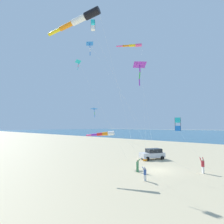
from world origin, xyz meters
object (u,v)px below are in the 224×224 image
at_px(person_child_grey_jacket, 145,173).
at_px(kite_windsock_rainbow_low_near, 80,19).
at_px(kite_windsock_magenta_far_left, 133,46).
at_px(kite_box_black_fish_shape, 93,26).
at_px(person_adult_flyer, 203,165).
at_px(kite_box_green_low_center, 178,124).
at_px(kite_delta_orange_high_right, 140,65).
at_px(cooler_box, 145,160).
at_px(kite_delta_long_streamer_right, 94,109).
at_px(kite_delta_white_trailing, 90,44).
at_px(kite_windsock_purple_drifting, 104,134).
at_px(kite_delta_blue_topmost, 79,63).
at_px(parked_car, 153,154).
at_px(person_child_green_jacket, 138,165).

bearing_deg(person_child_grey_jacket, kite_windsock_rainbow_low_near, -32.76).
xyz_separation_m(kite_windsock_magenta_far_left, kite_box_black_fish_shape, (5.67, -2.99, 2.15)).
xyz_separation_m(person_adult_flyer, kite_box_green_low_center, (4.05, -1.24, 5.01)).
relative_size(person_child_grey_jacket, kite_delta_orange_high_right, 0.10).
relative_size(cooler_box, kite_windsock_rainbow_low_near, 0.03).
xyz_separation_m(kite_delta_long_streamer_right, kite_box_green_low_center, (0.70, 15.61, -2.85)).
distance_m(kite_delta_white_trailing, kite_windsock_purple_drifting, 19.88).
bearing_deg(kite_delta_orange_high_right, person_adult_flyer, 115.94).
xyz_separation_m(person_child_grey_jacket, kite_windsock_magenta_far_left, (-5.56, -5.70, 17.76)).
height_order(person_child_grey_jacket, kite_delta_blue_topmost, kite_delta_blue_topmost).
bearing_deg(kite_windsock_purple_drifting, kite_delta_long_streamer_right, -124.81).
xyz_separation_m(person_adult_flyer, kite_delta_long_streamer_right, (3.36, -16.86, 7.87)).
bearing_deg(kite_delta_orange_high_right, parked_car, -159.77).
xyz_separation_m(person_child_grey_jacket, kite_box_black_fish_shape, (0.11, -8.69, 19.91)).
relative_size(cooler_box, person_child_grey_jacket, 0.41).
height_order(person_child_green_jacket, kite_delta_long_streamer_right, kite_delta_long_streamer_right).
bearing_deg(kite_delta_white_trailing, kite_box_black_fish_shape, 54.56).
distance_m(kite_delta_orange_high_right, kite_windsock_purple_drifting, 11.61).
height_order(kite_delta_white_trailing, kite_windsock_purple_drifting, kite_delta_white_trailing).
xyz_separation_m(person_adult_flyer, person_child_green_jacket, (5.16, -6.22, -0.15)).
bearing_deg(kite_delta_white_trailing, kite_delta_orange_high_right, 92.51).
height_order(person_child_grey_jacket, kite_delta_orange_high_right, kite_delta_orange_high_right).
xyz_separation_m(kite_windsock_magenta_far_left, kite_delta_blue_topmost, (6.62, -5.08, -3.25)).
distance_m(kite_windsock_purple_drifting, kite_delta_long_streamer_right, 11.95).
distance_m(person_child_green_jacket, kite_windsock_purple_drifting, 6.30).
distance_m(person_adult_flyer, kite_windsock_rainbow_low_near, 22.26).
distance_m(person_child_green_jacket, kite_windsock_magenta_far_left, 18.18).
height_order(person_adult_flyer, person_child_green_jacket, person_adult_flyer).
relative_size(kite_delta_orange_high_right, kite_delta_long_streamer_right, 1.65).
height_order(person_child_green_jacket, kite_windsock_rainbow_low_near, kite_windsock_rainbow_low_near).
height_order(cooler_box, person_adult_flyer, person_adult_flyer).
xyz_separation_m(kite_delta_white_trailing, kite_windsock_magenta_far_left, (-1.73, 8.53, -2.44)).
relative_size(person_adult_flyer, kite_delta_long_streamer_right, 0.21).
bearing_deg(kite_windsock_purple_drifting, cooler_box, -169.78).
bearing_deg(kite_delta_orange_high_right, kite_windsock_magenta_far_left, -119.55).
relative_size(person_child_green_jacket, kite_delta_white_trailing, 0.08).
distance_m(person_child_grey_jacket, kite_windsock_purple_drifting, 6.23).
relative_size(kite_delta_white_trailing, kite_windsock_purple_drifting, 2.10).
height_order(kite_windsock_magenta_far_left, kite_delta_long_streamer_right, kite_windsock_magenta_far_left).
distance_m(parked_car, kite_box_green_low_center, 12.83).
bearing_deg(kite_delta_orange_high_right, kite_delta_blue_topmost, -53.69).
bearing_deg(person_child_green_jacket, person_child_grey_jacket, 47.92).
height_order(cooler_box, person_child_grey_jacket, person_child_grey_jacket).
height_order(kite_windsock_magenta_far_left, kite_delta_blue_topmost, kite_windsock_magenta_far_left).
distance_m(kite_windsock_rainbow_low_near, kite_windsock_magenta_far_left, 11.78).
bearing_deg(kite_delta_long_streamer_right, cooler_box, 126.11).
distance_m(cooler_box, person_child_grey_jacket, 11.43).
xyz_separation_m(kite_windsock_purple_drifting, kite_windsock_magenta_far_left, (-7.68, -1.52, 13.64)).
bearing_deg(cooler_box, kite_box_black_fish_shape, -14.06).
bearing_deg(kite_windsock_rainbow_low_near, kite_delta_blue_topmost, -125.31).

